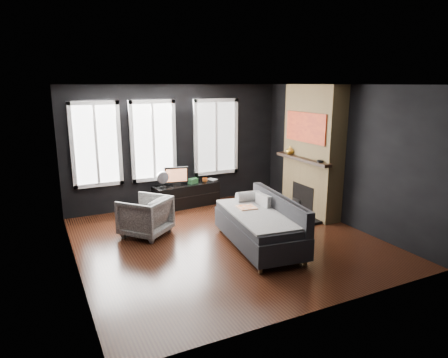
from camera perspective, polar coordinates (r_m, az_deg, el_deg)
name	(u,v)px	position (r m, az deg, el deg)	size (l,w,h in m)	color
floor	(226,241)	(7.17, 0.34, -8.78)	(5.00, 5.00, 0.00)	black
ceiling	(227,85)	(6.63, 0.38, 13.35)	(5.00, 5.00, 0.00)	white
wall_back	(177,146)	(9.04, -6.74, 4.72)	(5.00, 0.02, 2.70)	black
wall_left	(70,182)	(6.11, -21.13, -0.37)	(0.02, 5.00, 2.70)	black
wall_right	(340,155)	(8.18, 16.26, 3.34)	(0.02, 5.00, 2.70)	black
windows	(156,100)	(8.77, -9.67, 11.11)	(4.00, 0.16, 1.76)	white
fireplace	(313,151)	(8.50, 12.55, 3.92)	(0.70, 1.62, 2.70)	#93724C
sofa	(259,222)	(6.80, 5.01, -6.15)	(1.01, 2.03, 0.87)	#242426
stripe_pillow	(263,205)	(7.11, 5.62, -3.65)	(0.09, 0.37, 0.37)	gray
armchair	(145,214)	(7.43, -11.18, -4.97)	(0.77, 0.72, 0.79)	white
media_console	(186,195)	(9.07, -5.40, -2.29)	(1.50, 0.47, 0.52)	black
monitor	(176,175)	(8.85, -6.82, 0.57)	(0.53, 0.11, 0.47)	black
desk_fan	(163,179)	(8.69, -8.73, -0.07)	(0.26, 0.26, 0.37)	#9A9A9A
mug	(205,179)	(9.13, -2.74, -0.05)	(0.13, 0.10, 0.13)	orange
book	(209,175)	(9.27, -2.17, 0.51)	(0.17, 0.02, 0.24)	beige
storage_box	(193,181)	(9.03, -4.46, -0.28)	(0.21, 0.13, 0.11)	#2C6636
mantel_vase	(290,150)	(8.71, 9.41, 4.07)	(0.17, 0.18, 0.17)	yellow
mantel_clock	(320,161)	(7.94, 13.56, 2.48)	(0.12, 0.12, 0.04)	black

